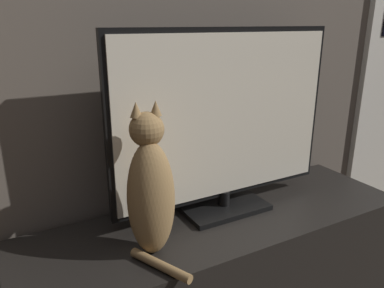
# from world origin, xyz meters

# --- Properties ---
(tv_stand) EXTENTS (1.50, 0.46, 0.47)m
(tv_stand) POSITION_xyz_m (0.00, 0.95, 0.24)
(tv_stand) COLOR black
(tv_stand) RESTS_ON ground_plane
(tv) EXTENTS (0.90, 0.20, 0.69)m
(tv) POSITION_xyz_m (0.05, 1.01, 0.82)
(tv) COLOR black
(tv) RESTS_ON tv_stand
(cat) EXTENTS (0.17, 0.29, 0.49)m
(cat) POSITION_xyz_m (-0.31, 0.88, 0.68)
(cat) COLOR #997547
(cat) RESTS_ON tv_stand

